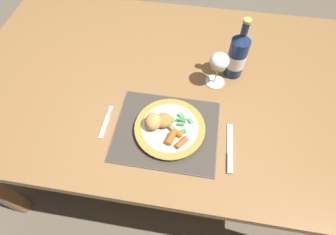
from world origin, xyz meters
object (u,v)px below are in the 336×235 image
(fork, at_px, (105,124))
(dining_table, at_px, (163,90))
(table_knife, at_px, (230,152))
(dinner_plate, at_px, (170,128))
(bottle, at_px, (237,55))
(wine_glass, at_px, (219,63))

(fork, bearing_deg, dining_table, 56.35)
(dining_table, relative_size, table_knife, 8.60)
(dining_table, distance_m, dinner_plate, 0.26)
(bottle, bearing_deg, wine_glass, -137.60)
(dinner_plate, bearing_deg, table_knife, -13.69)
(dinner_plate, height_order, fork, dinner_plate)
(dining_table, xyz_separation_m, wine_glass, (0.20, 0.01, 0.18))
(dinner_plate, relative_size, fork, 1.75)
(dining_table, relative_size, bottle, 6.31)
(wine_glass, distance_m, bottle, 0.09)
(fork, relative_size, table_knife, 0.75)
(fork, distance_m, table_knife, 0.43)
(dining_table, bearing_deg, dinner_plate, -74.72)
(fork, relative_size, bottle, 0.55)
(fork, height_order, wine_glass, wine_glass)
(bottle, bearing_deg, table_knife, -89.57)
(table_knife, height_order, wine_glass, wine_glass)
(bottle, bearing_deg, dinner_plate, -123.73)
(dining_table, xyz_separation_m, dinner_plate, (0.06, -0.23, 0.09))
(fork, height_order, table_knife, table_knife)
(dinner_plate, distance_m, wine_glass, 0.29)
(dinner_plate, xyz_separation_m, bottle, (0.20, 0.31, 0.08))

